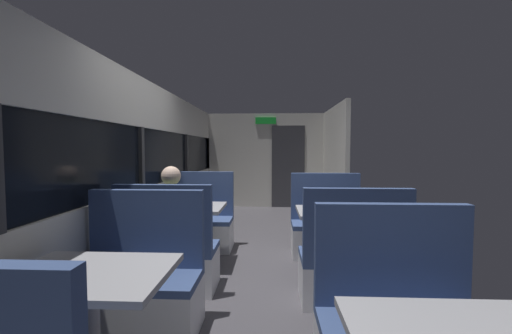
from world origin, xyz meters
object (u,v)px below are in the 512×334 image
(dining_table_mid_window, at_px, (186,214))
(seated_passenger, at_px, (171,236))
(bench_near_window_facing_entry, at_px, (140,289))
(bench_mid_window_facing_entry, at_px, (199,226))
(dining_table_near_window, at_px, (90,289))
(dining_table_rear_aisle, at_px, (337,219))
(bench_rear_aisle_facing_end, at_px, (352,269))
(bench_mid_window_facing_end, at_px, (169,258))
(bench_rear_aisle_facing_entry, at_px, (327,231))

(dining_table_mid_window, height_order, seated_passenger, seated_passenger)
(bench_near_window_facing_entry, height_order, bench_mid_window_facing_entry, same)
(dining_table_near_window, relative_size, bench_mid_window_facing_entry, 0.82)
(bench_near_window_facing_entry, xyz_separation_m, dining_table_mid_window, (0.00, 1.43, 0.31))
(dining_table_mid_window, relative_size, seated_passenger, 0.71)
(dining_table_rear_aisle, relative_size, bench_rear_aisle_facing_end, 0.82)
(dining_table_near_window, bearing_deg, dining_table_rear_aisle, 47.18)
(bench_rear_aisle_facing_end, xyz_separation_m, seated_passenger, (-1.79, 0.27, 0.21))
(bench_mid_window_facing_end, height_order, bench_rear_aisle_facing_end, same)
(dining_table_near_window, distance_m, bench_mid_window_facing_end, 1.47)
(bench_mid_window_facing_end, height_order, dining_table_rear_aisle, bench_mid_window_facing_end)
(bench_near_window_facing_entry, relative_size, dining_table_rear_aisle, 1.22)
(bench_near_window_facing_entry, distance_m, bench_mid_window_facing_end, 0.73)
(bench_mid_window_facing_entry, relative_size, bench_rear_aisle_facing_entry, 1.00)
(bench_near_window_facing_entry, distance_m, dining_table_rear_aisle, 2.20)
(bench_rear_aisle_facing_end, relative_size, seated_passenger, 0.87)
(bench_near_window_facing_entry, relative_size, dining_table_mid_window, 1.22)
(bench_mid_window_facing_end, bearing_deg, dining_table_near_window, -90.00)
(dining_table_mid_window, relative_size, bench_mid_window_facing_entry, 0.82)
(dining_table_mid_window, xyz_separation_m, bench_mid_window_facing_end, (0.00, -0.70, -0.31))
(bench_rear_aisle_facing_entry, xyz_separation_m, seated_passenger, (-1.79, -1.13, 0.21))
(dining_table_near_window, bearing_deg, bench_rear_aisle_facing_end, 34.54)
(bench_rear_aisle_facing_entry, bearing_deg, dining_table_rear_aisle, -90.00)
(bench_mid_window_facing_end, bearing_deg, bench_rear_aisle_facing_end, -6.38)
(dining_table_near_window, xyz_separation_m, dining_table_mid_window, (0.00, 2.13, 0.00))
(dining_table_rear_aisle, height_order, bench_rear_aisle_facing_entry, bench_rear_aisle_facing_entry)
(bench_rear_aisle_facing_entry, bearing_deg, bench_mid_window_facing_end, -146.19)
(bench_near_window_facing_entry, distance_m, bench_rear_aisle_facing_entry, 2.63)
(dining_table_near_window, xyz_separation_m, bench_near_window_facing_entry, (0.00, 0.70, -0.31))
(dining_table_rear_aisle, relative_size, bench_rear_aisle_facing_entry, 0.82)
(bench_near_window_facing_entry, relative_size, seated_passenger, 0.87)
(bench_mid_window_facing_entry, relative_size, dining_table_rear_aisle, 1.22)
(dining_table_mid_window, relative_size, bench_mid_window_facing_end, 0.82)
(bench_mid_window_facing_entry, height_order, seated_passenger, seated_passenger)
(dining_table_near_window, xyz_separation_m, dining_table_rear_aisle, (1.79, 1.93, 0.00))
(dining_table_near_window, xyz_separation_m, bench_mid_window_facing_entry, (0.00, 2.83, -0.31))
(bench_mid_window_facing_end, bearing_deg, bench_near_window_facing_entry, -90.00)
(dining_table_mid_window, height_order, bench_mid_window_facing_end, bench_mid_window_facing_end)
(dining_table_mid_window, height_order, bench_mid_window_facing_entry, bench_mid_window_facing_entry)
(bench_rear_aisle_facing_end, xyz_separation_m, bench_rear_aisle_facing_entry, (0.00, 1.40, 0.00))
(bench_near_window_facing_entry, bearing_deg, bench_mid_window_facing_end, 90.00)
(bench_rear_aisle_facing_entry, bearing_deg, bench_rear_aisle_facing_end, -90.00)
(bench_near_window_facing_entry, distance_m, seated_passenger, 0.83)
(bench_mid_window_facing_end, bearing_deg, seated_passenger, 90.00)
(bench_mid_window_facing_end, bearing_deg, dining_table_mid_window, 90.00)
(bench_mid_window_facing_end, relative_size, dining_table_rear_aisle, 1.22)
(bench_near_window_facing_entry, relative_size, bench_rear_aisle_facing_end, 1.00)
(bench_mid_window_facing_end, distance_m, bench_rear_aisle_facing_entry, 2.15)
(dining_table_mid_window, bearing_deg, bench_rear_aisle_facing_entry, 15.59)
(dining_table_near_window, height_order, bench_mid_window_facing_entry, bench_mid_window_facing_entry)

